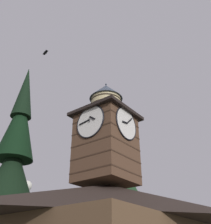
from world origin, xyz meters
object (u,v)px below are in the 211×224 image
pine_tree_behind (9,186)px  moon (27,186)px  clock_tower (106,136)px  pine_tree_aside (125,221)px  flying_bird_high (45,53)px

pine_tree_behind → moon: pine_tree_behind is taller
clock_tower → pine_tree_aside: (-7.30, -3.44, -5.09)m
clock_tower → pine_tree_aside: 9.54m
pine_tree_behind → moon: size_ratio=9.29×
moon → pine_tree_behind: bearing=51.6°
pine_tree_aside → moon: (-11.10, -30.82, 9.94)m
moon → flying_bird_high: size_ratio=2.93×
pine_tree_behind → flying_bird_high: 11.39m
pine_tree_behind → pine_tree_aside: pine_tree_behind is taller
pine_tree_aside → clock_tower: bearing=25.2°
clock_tower → pine_tree_behind: size_ratio=0.45×
pine_tree_behind → moon: 34.46m
clock_tower → pine_tree_aside: bearing=-154.8°
clock_tower → pine_tree_behind: bearing=-73.0°
pine_tree_behind → flying_bird_high: bearing=70.5°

